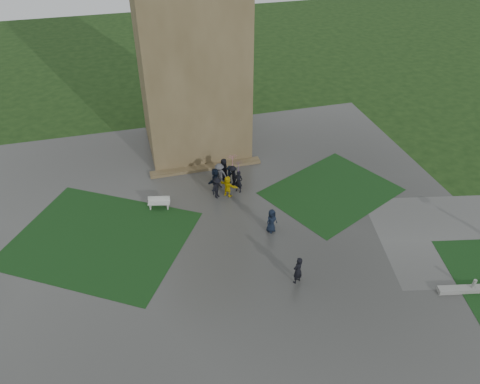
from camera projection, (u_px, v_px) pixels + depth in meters
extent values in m
plane|color=black|center=(240.00, 256.00, 29.57)|extent=(120.00, 120.00, 0.00)
cube|color=#373735|center=(232.00, 236.00, 31.13)|extent=(34.00, 34.00, 0.02)
cube|color=black|center=(100.00, 239.00, 30.90)|extent=(14.10, 13.46, 0.01)
cube|color=black|center=(331.00, 191.00, 35.27)|extent=(11.12, 10.15, 0.01)
cube|color=brown|center=(190.00, 41.00, 36.09)|extent=(8.00, 8.00, 18.00)
cube|color=brown|center=(206.00, 167.00, 37.81)|extent=(9.00, 0.80, 0.22)
cylinder|color=gray|center=(473.00, 286.00, 26.95)|extent=(0.20, 0.20, 0.90)
cube|color=#B5B4B0|center=(159.00, 203.00, 33.33)|extent=(1.62, 0.80, 0.06)
cube|color=#B5B4B0|center=(151.00, 206.00, 33.45)|extent=(0.17, 0.42, 0.43)
cube|color=#B5B4B0|center=(168.00, 206.00, 33.49)|extent=(0.17, 0.42, 0.43)
cube|color=#B5B4B0|center=(159.00, 199.00, 33.38)|extent=(1.52, 0.40, 0.41)
imported|color=black|center=(233.00, 176.00, 35.45)|extent=(0.68, 1.16, 1.71)
imported|color=black|center=(230.00, 174.00, 35.89)|extent=(0.76, 1.04, 1.45)
imported|color=black|center=(224.00, 169.00, 36.20)|extent=(0.89, 1.02, 1.76)
imported|color=#46474C|center=(219.00, 175.00, 35.36)|extent=(1.41, 1.21, 1.95)
imported|color=black|center=(215.00, 179.00, 35.03)|extent=(1.39, 1.72, 1.79)
imported|color=black|center=(217.00, 188.00, 34.19)|extent=(1.20, 1.16, 1.70)
imported|color=gold|center=(228.00, 186.00, 34.36)|extent=(1.45, 1.54, 1.68)
imported|color=black|center=(239.00, 182.00, 34.77)|extent=(0.76, 0.75, 1.77)
imported|color=pink|center=(233.00, 161.00, 34.67)|extent=(0.99, 0.99, 0.91)
imported|color=#673084|center=(239.00, 167.00, 34.02)|extent=(1.00, 1.00, 0.91)
imported|color=black|center=(272.00, 221.00, 31.05)|extent=(1.02, 0.89, 1.75)
imported|color=black|center=(298.00, 270.00, 27.24)|extent=(0.82, 0.72, 1.89)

